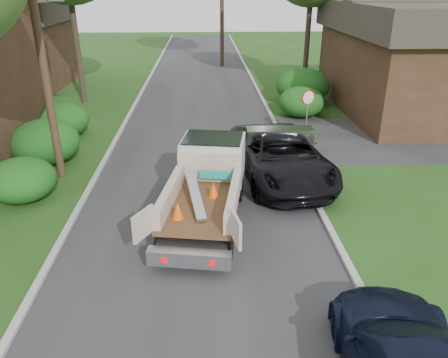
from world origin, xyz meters
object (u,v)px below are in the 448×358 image
Objects in this scene: stop_sign at (308,104)px; house_left_far at (12,44)px; flatbed_truck at (209,177)px; house_right at (424,57)px; black_pickup at (281,156)px; utility_pole at (40,42)px.

stop_sign is 22.81m from house_left_far.
house_left_far is 24.47m from flatbed_truck.
house_right reaches higher than black_pickup.
stop_sign is at bearing 20.62° from utility_pole.
house_left_far reaches higher than stop_sign.
utility_pole reaches higher than flatbed_truck.
utility_pole is at bearing -64.77° from house_left_far.
house_right is at bearing 26.01° from utility_pole.
house_left_far is at bearing 126.34° from black_pickup.
house_left_far is 1.22× the size of flatbed_truck.
house_right is 2.09× the size of flatbed_truck.
stop_sign is at bearing -34.81° from house_left_far.
flatbed_truck is at bearing -55.40° from house_left_far.
flatbed_truck reaches higher than black_pickup.
stop_sign is at bearing 64.76° from flatbed_truck.
house_left_far is 24.28m from black_pickup.
flatbed_truck is at bearing -144.90° from black_pickup.
stop_sign is 0.19× the size of house_right.
black_pickup is (-9.81, -9.50, -2.24)m from house_right.
utility_pole is (-10.68, -4.02, 3.40)m from stop_sign.
house_right is at bearing -16.80° from house_left_far.
house_left_far is 0.58× the size of house_right.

